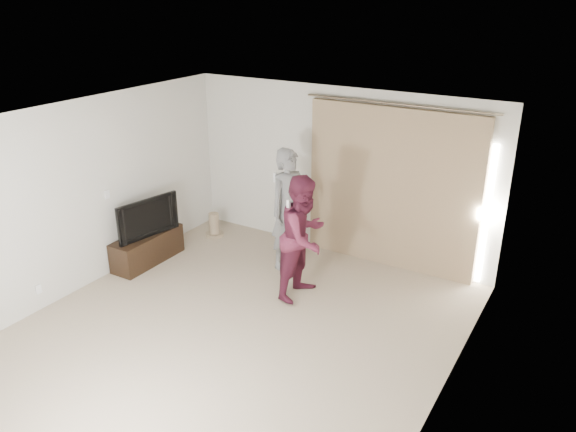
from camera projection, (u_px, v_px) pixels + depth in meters
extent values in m
plane|color=tan|center=(236.00, 331.00, 6.91)|extent=(5.50, 5.50, 0.00)
cube|color=silver|center=(338.00, 172.00, 8.61)|extent=(5.00, 0.04, 2.60)
cube|color=silver|center=(83.00, 196.00, 7.61)|extent=(0.04, 5.50, 2.60)
cube|color=white|center=(107.00, 195.00, 7.96)|extent=(0.02, 0.08, 0.12)
cube|color=white|center=(38.00, 289.00, 7.26)|extent=(0.02, 0.08, 0.12)
cube|color=silver|center=(227.00, 123.00, 5.93)|extent=(5.00, 5.50, 0.01)
cube|color=tan|center=(391.00, 189.00, 8.16)|extent=(2.60, 0.10, 2.40)
cylinder|color=#706450|center=(397.00, 104.00, 7.69)|extent=(2.80, 0.03, 0.03)
cube|color=white|center=(486.00, 216.00, 7.61)|extent=(0.08, 0.04, 2.00)
cube|color=black|center=(148.00, 248.00, 8.58)|extent=(0.41, 1.19, 0.46)
imported|color=black|center=(144.00, 216.00, 8.38)|extent=(0.34, 1.04, 0.59)
cylinder|color=tan|center=(215.00, 234.00, 9.55)|extent=(0.31, 0.31, 0.05)
cylinder|color=tan|center=(214.00, 223.00, 9.47)|extent=(0.17, 0.17, 0.36)
imported|color=slate|center=(289.00, 209.00, 8.19)|extent=(0.64, 0.78, 1.83)
cube|color=white|center=(275.00, 178.00, 8.02)|extent=(0.04, 0.04, 0.14)
cube|color=white|center=(283.00, 181.00, 8.24)|extent=(0.05, 0.05, 0.09)
imported|color=#591C31|center=(304.00, 237.00, 7.43)|extent=(0.71, 0.88, 1.71)
cube|color=white|center=(289.00, 205.00, 7.27)|extent=(0.04, 0.04, 0.14)
cube|color=white|center=(297.00, 208.00, 7.48)|extent=(0.05, 0.05, 0.09)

